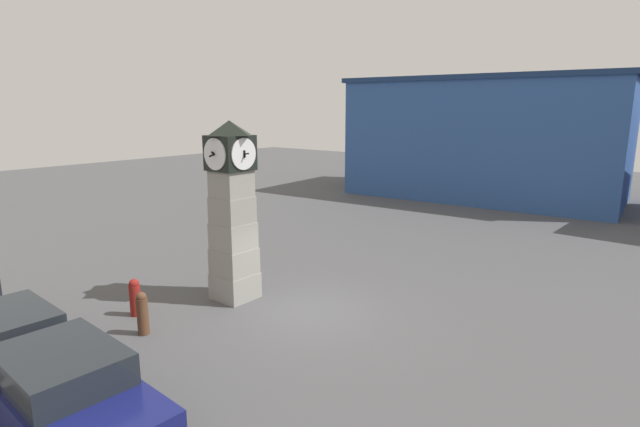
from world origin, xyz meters
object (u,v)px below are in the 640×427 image
(bollard_mid_row, at_px, (142,313))
(car_by_building, at_px, (69,391))
(bollard_near_tower, at_px, (135,297))
(car_near_tower, at_px, (13,345))
(clock_tower, at_px, (232,212))

(bollard_mid_row, relative_size, car_by_building, 0.26)
(bollard_near_tower, relative_size, car_by_building, 0.24)
(car_by_building, bearing_deg, bollard_mid_row, 129.15)
(bollard_mid_row, distance_m, car_near_tower, 2.99)
(bollard_near_tower, height_order, car_by_building, car_by_building)
(bollard_near_tower, distance_m, car_by_building, 5.22)
(bollard_near_tower, bearing_deg, car_by_building, -43.83)
(clock_tower, relative_size, car_near_tower, 1.32)
(bollard_near_tower, height_order, car_near_tower, car_near_tower)
(car_by_building, bearing_deg, clock_tower, 111.86)
(car_near_tower, xyz_separation_m, car_by_building, (2.81, -0.09, 0.00))
(clock_tower, relative_size, bollard_near_tower, 5.02)
(clock_tower, distance_m, bollard_mid_row, 3.92)
(clock_tower, bearing_deg, bollard_near_tower, -114.34)
(clock_tower, bearing_deg, car_near_tower, -92.51)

